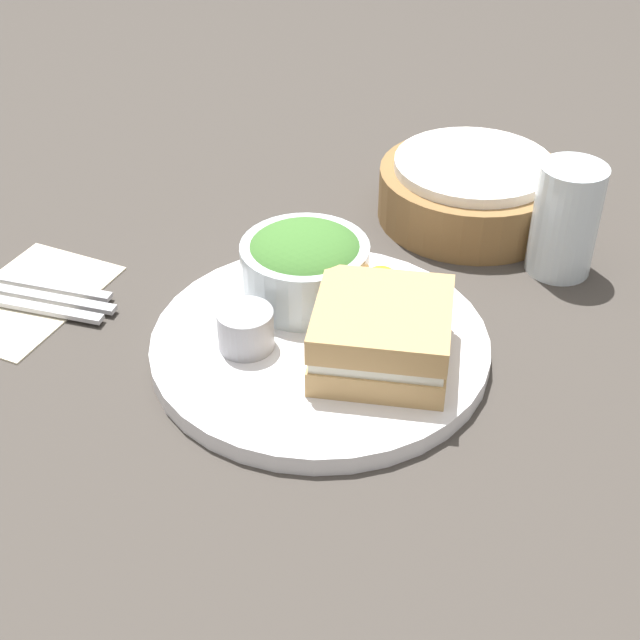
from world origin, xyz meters
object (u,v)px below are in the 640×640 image
at_px(plate, 320,345).
at_px(spoon, 36,284).
at_px(salad_bowl, 305,264).
at_px(bread_basket, 471,190).
at_px(dressing_cup, 246,329).
at_px(drink_glass, 566,220).
at_px(knife, 26,294).
at_px(sandwich, 382,334).
at_px(fork, 17,304).

xyz_separation_m(plate, spoon, (-0.31, -0.03, -0.00)).
bearing_deg(salad_bowl, bread_basket, 68.94).
bearing_deg(spoon, dressing_cup, 168.91).
relative_size(drink_glass, knife, 0.61).
bearing_deg(salad_bowl, drink_glass, 40.14).
distance_m(dressing_cup, drink_glass, 0.35).
bearing_deg(knife, plate, 180.00).
relative_size(dressing_cup, knife, 0.26).
bearing_deg(knife, bread_basket, -144.19).
distance_m(sandwich, drink_glass, 0.26).
relative_size(plate, sandwich, 2.17).
height_order(sandwich, fork, sandwich).
height_order(fork, spoon, same).
height_order(sandwich, spoon, sandwich).
bearing_deg(knife, fork, 90.00).
bearing_deg(bread_basket, sandwich, -88.05).
bearing_deg(bread_basket, spoon, -137.90).
relative_size(sandwich, salad_bowl, 1.16).
xyz_separation_m(sandwich, salad_bowl, (-0.10, 0.06, 0.01)).
relative_size(plate, bread_basket, 1.49).
height_order(drink_glass, knife, drink_glass).
bearing_deg(drink_glass, dressing_cup, -129.54).
xyz_separation_m(plate, salad_bowl, (-0.04, 0.06, 0.05)).
relative_size(dressing_cup, bread_basket, 0.24).
relative_size(drink_glass, fork, 0.64).
height_order(dressing_cup, spoon, dressing_cup).
height_order(salad_bowl, bread_basket, salad_bowl).
distance_m(drink_glass, fork, 0.56).
bearing_deg(knife, salad_bowl, -167.39).
xyz_separation_m(sandwich, drink_glass, (0.11, 0.24, 0.01)).
relative_size(plate, salad_bowl, 2.52).
relative_size(plate, drink_glass, 2.62).
bearing_deg(fork, drink_glass, -156.02).
bearing_deg(knife, dressing_cup, 172.98).
bearing_deg(drink_glass, plate, -125.90).
height_order(salad_bowl, drink_glass, drink_glass).
xyz_separation_m(plate, knife, (-0.30, -0.04, -0.00)).
bearing_deg(plate, bread_basket, 80.07).
height_order(salad_bowl, spoon, salad_bowl).
bearing_deg(spoon, drink_glass, -159.50).
bearing_deg(sandwich, spoon, -177.41).
height_order(plate, bread_basket, bread_basket).
bearing_deg(salad_bowl, spoon, -163.00).
bearing_deg(drink_glass, bread_basket, 150.44).
bearing_deg(plate, drink_glass, 54.10).
distance_m(sandwich, salad_bowl, 0.12).
xyz_separation_m(bread_basket, spoon, (-0.36, -0.32, -0.03)).
bearing_deg(bread_basket, salad_bowl, -111.06).
distance_m(sandwich, bread_basket, 0.31).
bearing_deg(bread_basket, drink_glass, -29.56).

